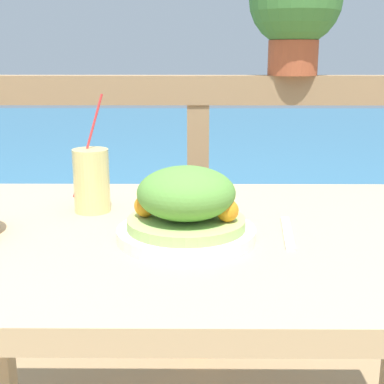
{
  "coord_description": "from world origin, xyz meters",
  "views": [
    {
      "loc": [
        -0.01,
        -0.95,
        1.04
      ],
      "look_at": [
        -0.01,
        0.06,
        0.78
      ],
      "focal_mm": 50.0,
      "sensor_mm": 36.0,
      "label": 1
    }
  ],
  "objects": [
    {
      "name": "sea_backdrop",
      "position": [
        0.0,
        3.27,
        0.22
      ],
      "size": [
        12.0,
        4.0,
        0.43
      ],
      "color": "teal",
      "rests_on": "ground_plane"
    },
    {
      "name": "salad_plate",
      "position": [
        -0.02,
        -0.04,
        0.78
      ],
      "size": [
        0.25,
        0.25,
        0.13
      ],
      "color": "silver",
      "rests_on": "patio_table"
    },
    {
      "name": "drink_glass",
      "position": [
        -0.22,
        0.13,
        0.79
      ],
      "size": [
        0.08,
        0.07,
        0.24
      ],
      "color": "#DBCC7F",
      "rests_on": "patio_table"
    },
    {
      "name": "railing_fence",
      "position": [
        0.0,
        0.77,
        0.74
      ],
      "size": [
        2.8,
        0.08,
        0.98
      ],
      "color": "#937551",
      "rests_on": "ground_plane"
    },
    {
      "name": "knife",
      "position": [
        0.16,
        -0.02,
        0.72
      ],
      "size": [
        0.03,
        0.18,
        0.0
      ],
      "color": "silver",
      "rests_on": "patio_table"
    },
    {
      "name": "patio_table",
      "position": [
        0.0,
        0.0,
        0.62
      ],
      "size": [
        1.17,
        0.74,
        0.72
      ],
      "color": "tan",
      "rests_on": "ground_plane"
    },
    {
      "name": "potted_plant",
      "position": [
        0.3,
        0.77,
        1.19
      ],
      "size": [
        0.28,
        0.28,
        0.37
      ],
      "color": "#A34C2D",
      "rests_on": "railing_fence"
    }
  ]
}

